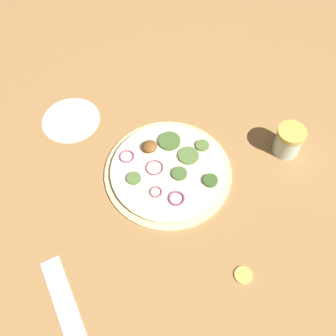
# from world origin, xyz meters

# --- Properties ---
(ground_plane) EXTENTS (3.00, 3.00, 0.00)m
(ground_plane) POSITION_xyz_m (0.00, 0.00, 0.00)
(ground_plane) COLOR #9E703F
(pizza) EXTENTS (0.29, 0.29, 0.03)m
(pizza) POSITION_xyz_m (-0.00, -0.00, 0.01)
(pizza) COLOR beige
(pizza) RESTS_ON ground_plane
(spice_jar) EXTENTS (0.07, 0.07, 0.07)m
(spice_jar) POSITION_xyz_m (-0.27, 0.09, 0.04)
(spice_jar) COLOR silver
(spice_jar) RESTS_ON ground_plane
(loose_cap) EXTENTS (0.04, 0.04, 0.01)m
(loose_cap) POSITION_xyz_m (-0.00, 0.28, 0.00)
(loose_cap) COLOR gold
(loose_cap) RESTS_ON ground_plane
(flour_patch) EXTENTS (0.15, 0.15, 0.00)m
(flour_patch) POSITION_xyz_m (0.13, -0.26, 0.00)
(flour_patch) COLOR white
(flour_patch) RESTS_ON ground_plane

